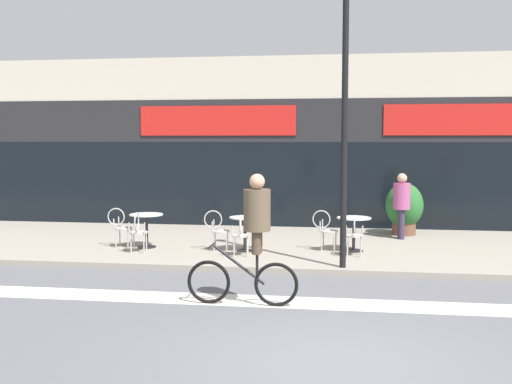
{
  "coord_description": "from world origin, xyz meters",
  "views": [
    {
      "loc": [
        0.04,
        -6.79,
        2.6
      ],
      "look_at": [
        -1.93,
        7.16,
        1.35
      ],
      "focal_mm": 42.0,
      "sensor_mm": 36.0,
      "label": 1
    }
  ],
  "objects_px": {
    "cafe_chair_1_side": "(217,227)",
    "cafe_chair_2_near": "(354,232)",
    "cafe_chair_2_side": "(325,227)",
    "planter_pot": "(404,208)",
    "cafe_chair_0_near": "(138,229)",
    "pedestrian_near_end": "(402,200)",
    "bistro_table_2": "(354,227)",
    "bistro_table_0": "(146,223)",
    "lamp_post": "(345,96)",
    "bistro_table_1": "(245,227)",
    "cafe_chair_1_near": "(241,232)",
    "cafe_chair_0_side": "(120,225)",
    "cyclist_1": "(253,231)"
  },
  "relations": [
    {
      "from": "cafe_chair_1_side",
      "to": "cafe_chair_2_near",
      "type": "xyz_separation_m",
      "value": [
        3.01,
        -0.29,
        0.0
      ]
    },
    {
      "from": "cafe_chair_2_side",
      "to": "planter_pot",
      "type": "height_order",
      "value": "planter_pot"
    },
    {
      "from": "cafe_chair_2_near",
      "to": "cafe_chair_0_near",
      "type": "bearing_deg",
      "value": 94.9
    },
    {
      "from": "pedestrian_near_end",
      "to": "bistro_table_2",
      "type": "bearing_deg",
      "value": 53.15
    },
    {
      "from": "bistro_table_0",
      "to": "cafe_chair_2_side",
      "type": "bearing_deg",
      "value": 2.96
    },
    {
      "from": "cafe_chair_2_near",
      "to": "cafe_chair_1_side",
      "type": "bearing_deg",
      "value": 86.94
    },
    {
      "from": "bistro_table_0",
      "to": "lamp_post",
      "type": "relative_size",
      "value": 0.13
    },
    {
      "from": "bistro_table_2",
      "to": "cafe_chair_1_side",
      "type": "xyz_separation_m",
      "value": [
        -3.01,
        -0.34,
        -0.03
      ]
    },
    {
      "from": "lamp_post",
      "to": "bistro_table_0",
      "type": "bearing_deg",
      "value": 161.02
    },
    {
      "from": "bistro_table_1",
      "to": "pedestrian_near_end",
      "type": "relative_size",
      "value": 0.47
    },
    {
      "from": "cafe_chair_1_side",
      "to": "lamp_post",
      "type": "distance_m",
      "value": 4.16
    },
    {
      "from": "bistro_table_2",
      "to": "cafe_chair_1_near",
      "type": "xyz_separation_m",
      "value": [
        -2.38,
        -0.95,
        -0.03
      ]
    },
    {
      "from": "cafe_chair_0_near",
      "to": "cafe_chair_1_near",
      "type": "relative_size",
      "value": 1.0
    },
    {
      "from": "bistro_table_2",
      "to": "cafe_chair_0_near",
      "type": "bearing_deg",
      "value": -170.0
    },
    {
      "from": "bistro_table_2",
      "to": "cafe_chair_0_side",
      "type": "height_order",
      "value": "cafe_chair_0_side"
    },
    {
      "from": "lamp_post",
      "to": "cyclist_1",
      "type": "distance_m",
      "value": 3.61
    },
    {
      "from": "pedestrian_near_end",
      "to": "cafe_chair_0_near",
      "type": "bearing_deg",
      "value": 20.69
    },
    {
      "from": "cyclist_1",
      "to": "bistro_table_2",
      "type": "bearing_deg",
      "value": -110.77
    },
    {
      "from": "cafe_chair_1_side",
      "to": "planter_pot",
      "type": "distance_m",
      "value": 5.2
    },
    {
      "from": "cafe_chair_0_near",
      "to": "cafe_chair_2_side",
      "type": "distance_m",
      "value": 4.15
    },
    {
      "from": "bistro_table_2",
      "to": "planter_pot",
      "type": "bearing_deg",
      "value": 61.77
    },
    {
      "from": "bistro_table_0",
      "to": "cafe_chair_0_near",
      "type": "distance_m",
      "value": 0.63
    },
    {
      "from": "bistro_table_0",
      "to": "cafe_chair_2_near",
      "type": "bearing_deg",
      "value": -5.17
    },
    {
      "from": "bistro_table_1",
      "to": "cafe_chair_1_near",
      "type": "xyz_separation_m",
      "value": [
        0.01,
        -0.63,
        -0.03
      ]
    },
    {
      "from": "cafe_chair_0_near",
      "to": "planter_pot",
      "type": "bearing_deg",
      "value": -68.15
    },
    {
      "from": "bistro_table_2",
      "to": "cafe_chair_2_side",
      "type": "distance_m",
      "value": 0.63
    },
    {
      "from": "planter_pot",
      "to": "lamp_post",
      "type": "relative_size",
      "value": 0.23
    },
    {
      "from": "bistro_table_0",
      "to": "cafe_chair_2_near",
      "type": "xyz_separation_m",
      "value": [
        4.69,
        -0.42,
        -0.04
      ]
    },
    {
      "from": "cafe_chair_1_side",
      "to": "cafe_chair_1_near",
      "type": "bearing_deg",
      "value": -50.62
    },
    {
      "from": "cafe_chair_1_near",
      "to": "cafe_chair_2_near",
      "type": "distance_m",
      "value": 2.4
    },
    {
      "from": "bistro_table_0",
      "to": "bistro_table_1",
      "type": "relative_size",
      "value": 1.01
    },
    {
      "from": "bistro_table_2",
      "to": "cyclist_1",
      "type": "distance_m",
      "value": 4.54
    },
    {
      "from": "cafe_chair_1_near",
      "to": "cafe_chair_0_side",
      "type": "bearing_deg",
      "value": 69.23
    },
    {
      "from": "bistro_table_2",
      "to": "cyclist_1",
      "type": "bearing_deg",
      "value": -111.47
    },
    {
      "from": "cyclist_1",
      "to": "lamp_post",
      "type": "bearing_deg",
      "value": -118.99
    },
    {
      "from": "cafe_chair_2_near",
      "to": "cyclist_1",
      "type": "xyz_separation_m",
      "value": [
        -1.65,
        -3.57,
        0.54
      ]
    },
    {
      "from": "cafe_chair_1_near",
      "to": "cyclist_1",
      "type": "relative_size",
      "value": 0.44
    },
    {
      "from": "cafe_chair_0_near",
      "to": "pedestrian_near_end",
      "type": "bearing_deg",
      "value": -72.64
    },
    {
      "from": "bistro_table_1",
      "to": "cafe_chair_1_near",
      "type": "height_order",
      "value": "cafe_chair_1_near"
    },
    {
      "from": "bistro_table_1",
      "to": "pedestrian_near_end",
      "type": "distance_m",
      "value": 4.22
    },
    {
      "from": "planter_pot",
      "to": "pedestrian_near_end",
      "type": "distance_m",
      "value": 0.72
    },
    {
      "from": "bistro_table_2",
      "to": "cafe_chair_2_near",
      "type": "relative_size",
      "value": 0.84
    },
    {
      "from": "cafe_chair_1_near",
      "to": "planter_pot",
      "type": "bearing_deg",
      "value": -53.64
    },
    {
      "from": "cafe_chair_1_side",
      "to": "cyclist_1",
      "type": "distance_m",
      "value": 4.13
    },
    {
      "from": "bistro_table_1",
      "to": "cafe_chair_1_side",
      "type": "height_order",
      "value": "cafe_chair_1_side"
    },
    {
      "from": "planter_pot",
      "to": "pedestrian_near_end",
      "type": "bearing_deg",
      "value": -101.88
    },
    {
      "from": "bistro_table_0",
      "to": "cafe_chair_1_side",
      "type": "distance_m",
      "value": 1.69
    },
    {
      "from": "lamp_post",
      "to": "cafe_chair_1_near",
      "type": "bearing_deg",
      "value": 159.95
    },
    {
      "from": "bistro_table_2",
      "to": "lamp_post",
      "type": "height_order",
      "value": "lamp_post"
    },
    {
      "from": "bistro_table_0",
      "to": "cyclist_1",
      "type": "bearing_deg",
      "value": -52.66
    }
  ]
}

